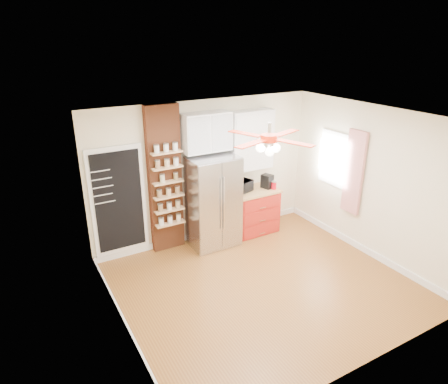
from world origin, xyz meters
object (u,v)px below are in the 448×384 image
ceiling_fan (269,138)px  canister_left (274,185)px  pantry_jar_oats (162,179)px  toaster_oven (242,186)px  red_cabinet (254,211)px  fridge (212,201)px  coffee_maker (267,181)px

ceiling_fan → canister_left: ceiling_fan is taller
pantry_jar_oats → toaster_oven: bearing=-1.8°
red_cabinet → pantry_jar_oats: 2.12m
fridge → canister_left: fridge is taller
toaster_oven → canister_left: size_ratio=2.72×
toaster_oven → fridge: bearing=170.0°
fridge → toaster_oven: (0.71, 0.10, 0.14)m
fridge → red_cabinet: fridge is taller
red_cabinet → pantry_jar_oats: size_ratio=6.96×
toaster_oven → canister_left: bearing=-35.2°
red_cabinet → ceiling_fan: bearing=-118.7°
toaster_oven → ceiling_fan: bearing=-128.9°
fridge → red_cabinet: (0.97, 0.05, -0.42)m
red_cabinet → coffee_maker: 0.65m
fridge → red_cabinet: size_ratio=1.86×
red_cabinet → coffee_maker: bearing=-3.3°
red_cabinet → coffee_maker: size_ratio=3.44×
ceiling_fan → toaster_oven: 2.33m
red_cabinet → canister_left: size_ratio=6.36×
red_cabinet → coffee_maker: coffee_maker is taller
toaster_oven → pantry_jar_oats: 1.67m
toaster_oven → coffee_maker: bearing=-24.9°
canister_left → fridge: bearing=176.0°
toaster_oven → pantry_jar_oats: size_ratio=2.97×
fridge → ceiling_fan: (0.05, -1.63, 1.55)m
ceiling_fan → pantry_jar_oats: (-0.95, 1.78, -0.98)m
fridge → canister_left: 1.35m
toaster_oven → coffee_maker: coffee_maker is taller
ceiling_fan → canister_left: (1.29, 1.54, -1.45)m
fridge → pantry_jar_oats: bearing=170.5°
coffee_maker → canister_left: 0.16m
ceiling_fan → toaster_oven: bearing=69.0°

